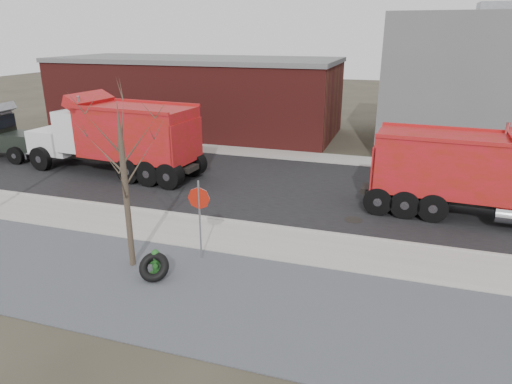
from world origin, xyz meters
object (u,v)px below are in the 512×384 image
(fire_hydrant, at_px, (156,263))
(truck_tire, at_px, (154,267))
(stop_sign, at_px, (199,206))
(dump_truck_red_a, at_px, (476,172))
(dump_truck_red_b, at_px, (117,135))

(fire_hydrant, xyz_separation_m, truck_tire, (0.07, -0.24, 0.01))
(fire_hydrant, distance_m, truck_tire, 0.25)
(fire_hydrant, bearing_deg, truck_tire, -98.30)
(fire_hydrant, relative_size, stop_sign, 0.32)
(fire_hydrant, height_order, dump_truck_red_a, dump_truck_red_a)
(dump_truck_red_b, bearing_deg, stop_sign, 142.25)
(fire_hydrant, relative_size, dump_truck_red_a, 0.09)
(stop_sign, height_order, dump_truck_red_a, dump_truck_red_a)
(dump_truck_red_a, bearing_deg, truck_tire, -136.19)
(truck_tire, xyz_separation_m, dump_truck_red_a, (9.43, 8.15, 1.46))
(dump_truck_red_a, bearing_deg, dump_truck_red_b, 179.99)
(fire_hydrant, bearing_deg, dump_truck_red_b, 104.31)
(stop_sign, xyz_separation_m, dump_truck_red_b, (-7.94, 7.39, 0.23))
(fire_hydrant, distance_m, stop_sign, 2.16)
(fire_hydrant, distance_m, dump_truck_red_b, 11.41)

